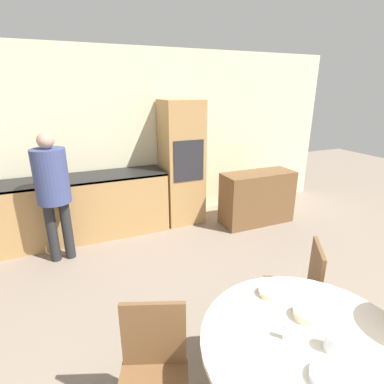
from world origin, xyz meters
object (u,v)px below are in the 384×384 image
at_px(bowl_near, 330,379).
at_px(chair_far_left, 154,370).
at_px(cup, 332,342).
at_px(bowl_far, 270,292).
at_px(chair_far_right, 300,288).
at_px(bowl_centre, 307,314).
at_px(dining_table, 304,374).
at_px(person_standing, 52,185).
at_px(oven_unit, 182,163).
at_px(sideboard, 257,198).

bearing_deg(bowl_near, chair_far_left, 137.97).
relative_size(cup, bowl_far, 0.63).
bearing_deg(chair_far_right, bowl_far, -29.82).
relative_size(chair_far_right, bowl_centre, 5.77).
xyz_separation_m(cup, bowl_far, (-0.02, 0.47, -0.03)).
height_order(chair_far_left, chair_far_right, same).
bearing_deg(dining_table, bowl_near, -111.77).
distance_m(dining_table, bowl_near, 0.34).
distance_m(chair_far_left, person_standing, 2.50).
bearing_deg(person_standing, bowl_centre, -63.10).
bearing_deg(oven_unit, sideboard, -28.62).
relative_size(dining_table, chair_far_right, 1.30).
height_order(chair_far_left, person_standing, person_standing).
bearing_deg(dining_table, bowl_centre, 52.35).
bearing_deg(chair_far_right, sideboard, -171.68).
bearing_deg(bowl_far, chair_far_right, 25.09).
distance_m(sideboard, chair_far_left, 3.36).
height_order(sideboard, cup, cup).
bearing_deg(person_standing, bowl_near, -69.03).
xyz_separation_m(dining_table, chair_far_right, (0.55, 0.63, -0.04)).
relative_size(sideboard, dining_table, 0.99).
height_order(bowl_near, bowl_far, bowl_far).
relative_size(chair_far_right, bowl_far, 6.32).
distance_m(dining_table, chair_far_left, 0.84).
bearing_deg(dining_table, sideboard, 59.50).
height_order(cup, bowl_far, cup).
height_order(chair_far_left, cup, chair_far_left).
bearing_deg(dining_table, oven_unit, 80.09).
bearing_deg(bowl_near, bowl_far, 78.49).
relative_size(person_standing, bowl_centre, 10.24).
relative_size(sideboard, cup, 12.81).
bearing_deg(sideboard, person_standing, 179.37).
xyz_separation_m(dining_table, chair_far_left, (-0.75, 0.38, -0.04)).
height_order(oven_unit, chair_far_left, oven_unit).
bearing_deg(chair_far_left, bowl_centre, 5.27).
relative_size(sideboard, chair_far_left, 1.28).
bearing_deg(cup, bowl_far, 92.91).
relative_size(chair_far_left, bowl_far, 6.32).
relative_size(dining_table, person_standing, 0.73).
height_order(sideboard, person_standing, person_standing).
bearing_deg(bowl_centre, sideboard, 59.92).
height_order(sideboard, bowl_centre, bowl_centre).
relative_size(cup, bowl_near, 0.48).
bearing_deg(sideboard, chair_far_left, -134.98).
xyz_separation_m(dining_table, bowl_near, (-0.08, -0.21, 0.25)).
height_order(oven_unit, person_standing, oven_unit).
height_order(person_standing, cup, person_standing).
xyz_separation_m(bowl_near, bowl_centre, (0.19, 0.35, 0.01)).
relative_size(chair_far_left, cup, 10.01).
height_order(chair_far_right, bowl_centre, chair_far_right).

